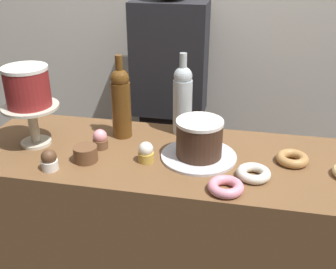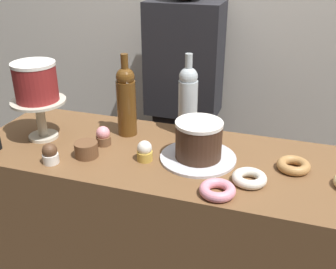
{
  "view_description": "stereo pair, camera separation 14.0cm",
  "coord_description": "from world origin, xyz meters",
  "px_view_note": "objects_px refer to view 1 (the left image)",
  "views": [
    {
      "loc": [
        0.25,
        -1.24,
        1.63
      ],
      "look_at": [
        0.0,
        0.0,
        1.02
      ],
      "focal_mm": 42.19,
      "sensor_mm": 36.0,
      "label": 1
    },
    {
      "loc": [
        0.39,
        -1.2,
        1.63
      ],
      "look_at": [
        0.0,
        0.0,
        1.02
      ],
      "focal_mm": 42.19,
      "sensor_mm": 36.0,
      "label": 2
    }
  ],
  "objects_px": {
    "cupcake_vanilla": "(146,152)",
    "donut_pink": "(226,187)",
    "cupcake_strawberry": "(100,140)",
    "barista_figure": "(170,113)",
    "donut_sugar": "(254,173)",
    "donut_maple": "(292,159)",
    "chocolate_round_cake": "(199,138)",
    "cake_stand_pedestal": "(32,118)",
    "wine_bottle_clear": "(183,99)",
    "cookie_stack": "(86,154)",
    "cupcake_chocolate": "(49,160)",
    "white_layer_cake": "(27,86)",
    "wine_bottle_amber": "(121,102)"
  },
  "relations": [
    {
      "from": "wine_bottle_clear",
      "to": "donut_pink",
      "type": "relative_size",
      "value": 2.91
    },
    {
      "from": "wine_bottle_clear",
      "to": "barista_figure",
      "type": "bearing_deg",
      "value": 107.61
    },
    {
      "from": "wine_bottle_amber",
      "to": "cupcake_chocolate",
      "type": "height_order",
      "value": "wine_bottle_amber"
    },
    {
      "from": "wine_bottle_amber",
      "to": "cupcake_vanilla",
      "type": "bearing_deg",
      "value": -51.84
    },
    {
      "from": "chocolate_round_cake",
      "to": "donut_sugar",
      "type": "relative_size",
      "value": 1.48
    },
    {
      "from": "donut_maple",
      "to": "chocolate_round_cake",
      "type": "bearing_deg",
      "value": -175.83
    },
    {
      "from": "wine_bottle_clear",
      "to": "donut_pink",
      "type": "distance_m",
      "value": 0.46
    },
    {
      "from": "wine_bottle_clear",
      "to": "cupcake_strawberry",
      "type": "relative_size",
      "value": 4.38
    },
    {
      "from": "wine_bottle_amber",
      "to": "donut_maple",
      "type": "height_order",
      "value": "wine_bottle_amber"
    },
    {
      "from": "white_layer_cake",
      "to": "cupcake_vanilla",
      "type": "relative_size",
      "value": 2.17
    },
    {
      "from": "donut_pink",
      "to": "cookie_stack",
      "type": "xyz_separation_m",
      "value": [
        -0.5,
        0.09,
        0.01
      ]
    },
    {
      "from": "cupcake_strawberry",
      "to": "cookie_stack",
      "type": "height_order",
      "value": "cupcake_strawberry"
    },
    {
      "from": "cupcake_chocolate",
      "to": "cookie_stack",
      "type": "xyz_separation_m",
      "value": [
        0.1,
        0.08,
        -0.01
      ]
    },
    {
      "from": "cupcake_vanilla",
      "to": "cupcake_strawberry",
      "type": "xyz_separation_m",
      "value": [
        -0.19,
        0.06,
        0.0
      ]
    },
    {
      "from": "cupcake_chocolate",
      "to": "cupcake_strawberry",
      "type": "height_order",
      "value": "same"
    },
    {
      "from": "donut_sugar",
      "to": "barista_figure",
      "type": "distance_m",
      "value": 0.86
    },
    {
      "from": "cookie_stack",
      "to": "wine_bottle_clear",
      "type": "bearing_deg",
      "value": 45.75
    },
    {
      "from": "cupcake_strawberry",
      "to": "barista_figure",
      "type": "height_order",
      "value": "barista_figure"
    },
    {
      "from": "chocolate_round_cake",
      "to": "wine_bottle_amber",
      "type": "height_order",
      "value": "wine_bottle_amber"
    },
    {
      "from": "cupcake_strawberry",
      "to": "white_layer_cake",
      "type": "bearing_deg",
      "value": -177.04
    },
    {
      "from": "cake_stand_pedestal",
      "to": "donut_maple",
      "type": "relative_size",
      "value": 1.84
    },
    {
      "from": "white_layer_cake",
      "to": "donut_sugar",
      "type": "distance_m",
      "value": 0.85
    },
    {
      "from": "donut_pink",
      "to": "cupcake_vanilla",
      "type": "bearing_deg",
      "value": 155.24
    },
    {
      "from": "donut_sugar",
      "to": "white_layer_cake",
      "type": "bearing_deg",
      "value": 174.31
    },
    {
      "from": "cupcake_chocolate",
      "to": "wine_bottle_clear",
      "type": "bearing_deg",
      "value": 44.41
    },
    {
      "from": "cupcake_strawberry",
      "to": "donut_pink",
      "type": "height_order",
      "value": "cupcake_strawberry"
    },
    {
      "from": "cupcake_strawberry",
      "to": "donut_sugar",
      "type": "height_order",
      "value": "cupcake_strawberry"
    },
    {
      "from": "donut_maple",
      "to": "donut_sugar",
      "type": "bearing_deg",
      "value": -135.93
    },
    {
      "from": "cupcake_strawberry",
      "to": "cupcake_chocolate",
      "type": "bearing_deg",
      "value": -122.02
    },
    {
      "from": "cookie_stack",
      "to": "barista_figure",
      "type": "relative_size",
      "value": 0.05
    },
    {
      "from": "donut_pink",
      "to": "cake_stand_pedestal",
      "type": "bearing_deg",
      "value": 166.26
    },
    {
      "from": "cupcake_vanilla",
      "to": "chocolate_round_cake",
      "type": "bearing_deg",
      "value": 21.26
    },
    {
      "from": "donut_sugar",
      "to": "donut_maple",
      "type": "xyz_separation_m",
      "value": [
        0.13,
        0.13,
        0.0
      ]
    },
    {
      "from": "cake_stand_pedestal",
      "to": "wine_bottle_amber",
      "type": "relative_size",
      "value": 0.64
    },
    {
      "from": "wine_bottle_clear",
      "to": "barista_figure",
      "type": "distance_m",
      "value": 0.52
    },
    {
      "from": "cupcake_strawberry",
      "to": "barista_figure",
      "type": "distance_m",
      "value": 0.67
    },
    {
      "from": "cake_stand_pedestal",
      "to": "cupcake_strawberry",
      "type": "height_order",
      "value": "cake_stand_pedestal"
    },
    {
      "from": "chocolate_round_cake",
      "to": "cupcake_chocolate",
      "type": "distance_m",
      "value": 0.52
    },
    {
      "from": "chocolate_round_cake",
      "to": "barista_figure",
      "type": "height_order",
      "value": "barista_figure"
    },
    {
      "from": "donut_sugar",
      "to": "donut_maple",
      "type": "height_order",
      "value": "same"
    },
    {
      "from": "cupcake_chocolate",
      "to": "cookie_stack",
      "type": "height_order",
      "value": "cupcake_chocolate"
    },
    {
      "from": "cupcake_strawberry",
      "to": "donut_pink",
      "type": "bearing_deg",
      "value": -21.86
    },
    {
      "from": "wine_bottle_amber",
      "to": "barista_figure",
      "type": "distance_m",
      "value": 0.58
    },
    {
      "from": "wine_bottle_clear",
      "to": "cupcake_chocolate",
      "type": "bearing_deg",
      "value": -135.59
    },
    {
      "from": "wine_bottle_amber",
      "to": "cupcake_chocolate",
      "type": "relative_size",
      "value": 4.38
    },
    {
      "from": "white_layer_cake",
      "to": "donut_pink",
      "type": "bearing_deg",
      "value": -13.74
    },
    {
      "from": "wine_bottle_clear",
      "to": "donut_pink",
      "type": "height_order",
      "value": "wine_bottle_clear"
    },
    {
      "from": "white_layer_cake",
      "to": "donut_maple",
      "type": "bearing_deg",
      "value": 2.76
    },
    {
      "from": "cupcake_vanilla",
      "to": "donut_pink",
      "type": "relative_size",
      "value": 0.66
    },
    {
      "from": "wine_bottle_amber",
      "to": "cupcake_vanilla",
      "type": "xyz_separation_m",
      "value": [
        0.14,
        -0.18,
        -0.11
      ]
    }
  ]
}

